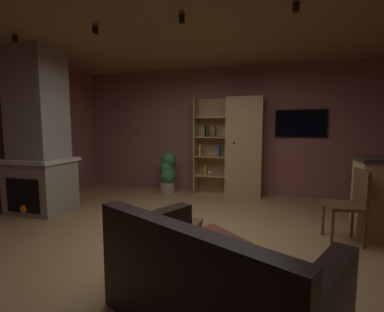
{
  "coord_description": "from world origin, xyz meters",
  "views": [
    {
      "loc": [
        1.05,
        -3.15,
        1.44
      ],
      "look_at": [
        0.0,
        0.4,
        1.05
      ],
      "focal_mm": 25.86,
      "sensor_mm": 36.0,
      "label": 1
    }
  ],
  "objects_px": {
    "potted_floor_plant": "(168,172)",
    "wall_mounted_tv": "(301,123)",
    "table_book_0": "(167,225)",
    "stone_fireplace": "(38,140)",
    "dining_chair": "(351,201)",
    "leather_couch": "(213,287)",
    "coffee_table": "(165,235)",
    "bookshelf_cabinet": "(239,148)"
  },
  "relations": [
    {
      "from": "potted_floor_plant",
      "to": "wall_mounted_tv",
      "type": "distance_m",
      "value": 2.9
    },
    {
      "from": "table_book_0",
      "to": "stone_fireplace",
      "type": "bearing_deg",
      "value": 155.54
    },
    {
      "from": "stone_fireplace",
      "to": "dining_chair",
      "type": "bearing_deg",
      "value": 0.68
    },
    {
      "from": "leather_couch",
      "to": "table_book_0",
      "type": "relative_size",
      "value": 15.31
    },
    {
      "from": "table_book_0",
      "to": "potted_floor_plant",
      "type": "distance_m",
      "value": 3.27
    },
    {
      "from": "leather_couch",
      "to": "coffee_table",
      "type": "relative_size",
      "value": 2.93
    },
    {
      "from": "table_book_0",
      "to": "dining_chair",
      "type": "distance_m",
      "value": 2.34
    },
    {
      "from": "potted_floor_plant",
      "to": "bookshelf_cabinet",
      "type": "bearing_deg",
      "value": 9.6
    },
    {
      "from": "dining_chair",
      "to": "potted_floor_plant",
      "type": "xyz_separation_m",
      "value": [
        -3.11,
        1.7,
        -0.06
      ]
    },
    {
      "from": "coffee_table",
      "to": "dining_chair",
      "type": "relative_size",
      "value": 0.68
    },
    {
      "from": "stone_fireplace",
      "to": "potted_floor_plant",
      "type": "relative_size",
      "value": 2.95
    },
    {
      "from": "stone_fireplace",
      "to": "coffee_table",
      "type": "height_order",
      "value": "stone_fireplace"
    },
    {
      "from": "coffee_table",
      "to": "table_book_0",
      "type": "xyz_separation_m",
      "value": [
        0.03,
        -0.01,
        0.1
      ]
    },
    {
      "from": "coffee_table",
      "to": "wall_mounted_tv",
      "type": "distance_m",
      "value": 3.97
    },
    {
      "from": "stone_fireplace",
      "to": "potted_floor_plant",
      "type": "xyz_separation_m",
      "value": [
        1.62,
        1.76,
        -0.75
      ]
    },
    {
      "from": "bookshelf_cabinet",
      "to": "potted_floor_plant",
      "type": "bearing_deg",
      "value": -170.4
    },
    {
      "from": "potted_floor_plant",
      "to": "stone_fireplace",
      "type": "bearing_deg",
      "value": -132.72
    },
    {
      "from": "leather_couch",
      "to": "table_book_0",
      "type": "bearing_deg",
      "value": 134.38
    },
    {
      "from": "table_book_0",
      "to": "bookshelf_cabinet",
      "type": "bearing_deg",
      "value": 84.9
    },
    {
      "from": "leather_couch",
      "to": "stone_fireplace",
      "type": "bearing_deg",
      "value": 151.11
    },
    {
      "from": "table_book_0",
      "to": "potted_floor_plant",
      "type": "height_order",
      "value": "potted_floor_plant"
    },
    {
      "from": "leather_couch",
      "to": "potted_floor_plant",
      "type": "relative_size",
      "value": 2.0
    },
    {
      "from": "stone_fireplace",
      "to": "wall_mounted_tv",
      "type": "bearing_deg",
      "value": 27.36
    },
    {
      "from": "stone_fireplace",
      "to": "table_book_0",
      "type": "height_order",
      "value": "stone_fireplace"
    },
    {
      "from": "stone_fireplace",
      "to": "leather_couch",
      "type": "relative_size",
      "value": 1.48
    },
    {
      "from": "table_book_0",
      "to": "dining_chair",
      "type": "relative_size",
      "value": 0.13
    },
    {
      "from": "bookshelf_cabinet",
      "to": "leather_couch",
      "type": "relative_size",
      "value": 1.11
    },
    {
      "from": "bookshelf_cabinet",
      "to": "table_book_0",
      "type": "distance_m",
      "value": 3.35
    },
    {
      "from": "bookshelf_cabinet",
      "to": "dining_chair",
      "type": "height_order",
      "value": "bookshelf_cabinet"
    },
    {
      "from": "stone_fireplace",
      "to": "leather_couch",
      "type": "xyz_separation_m",
      "value": [
        3.4,
        -1.88,
        -0.92
      ]
    },
    {
      "from": "coffee_table",
      "to": "potted_floor_plant",
      "type": "xyz_separation_m",
      "value": [
        -1.17,
        3.03,
        0.09
      ]
    },
    {
      "from": "potted_floor_plant",
      "to": "wall_mounted_tv",
      "type": "bearing_deg",
      "value": 9.83
    },
    {
      "from": "stone_fireplace",
      "to": "wall_mounted_tv",
      "type": "distance_m",
      "value": 4.84
    },
    {
      "from": "bookshelf_cabinet",
      "to": "leather_couch",
      "type": "bearing_deg",
      "value": -85.77
    },
    {
      "from": "bookshelf_cabinet",
      "to": "table_book_0",
      "type": "relative_size",
      "value": 17.06
    },
    {
      "from": "table_book_0",
      "to": "dining_chair",
      "type": "height_order",
      "value": "dining_chair"
    },
    {
      "from": "table_book_0",
      "to": "wall_mounted_tv",
      "type": "relative_size",
      "value": 0.12
    },
    {
      "from": "leather_couch",
      "to": "wall_mounted_tv",
      "type": "bearing_deg",
      "value": 77.71
    },
    {
      "from": "leather_couch",
      "to": "potted_floor_plant",
      "type": "xyz_separation_m",
      "value": [
        -1.77,
        3.63,
        0.17
      ]
    },
    {
      "from": "leather_couch",
      "to": "dining_chair",
      "type": "distance_m",
      "value": 2.36
    },
    {
      "from": "wall_mounted_tv",
      "to": "table_book_0",
      "type": "bearing_deg",
      "value": -112.82
    },
    {
      "from": "stone_fireplace",
      "to": "bookshelf_cabinet",
      "type": "xyz_separation_m",
      "value": [
        3.11,
        2.01,
        -0.21
      ]
    }
  ]
}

